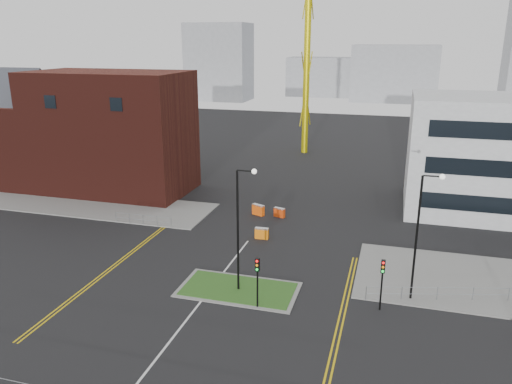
% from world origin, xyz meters
% --- Properties ---
extents(ground, '(200.00, 200.00, 0.00)m').
position_xyz_m(ground, '(0.00, 0.00, 0.00)').
color(ground, black).
rests_on(ground, ground).
extents(pavement_left, '(28.00, 8.00, 0.12)m').
position_xyz_m(pavement_left, '(-20.00, 22.00, 0.06)').
color(pavement_left, slate).
rests_on(pavement_left, ground).
extents(island_kerb, '(8.60, 4.60, 0.08)m').
position_xyz_m(island_kerb, '(2.00, 8.00, 0.04)').
color(island_kerb, slate).
rests_on(island_kerb, ground).
extents(grass_island, '(8.00, 4.00, 0.12)m').
position_xyz_m(grass_island, '(2.00, 8.00, 0.06)').
color(grass_island, '#294F1A').
rests_on(grass_island, ground).
extents(brick_building, '(24.20, 10.07, 14.24)m').
position_xyz_m(brick_building, '(-22.97, 28.00, 6.85)').
color(brick_building, '#411610').
rests_on(brick_building, ground).
extents(streetlamp_island, '(1.46, 0.36, 9.18)m').
position_xyz_m(streetlamp_island, '(2.22, 8.00, 5.41)').
color(streetlamp_island, black).
rests_on(streetlamp_island, ground).
extents(streetlamp_right_near, '(1.46, 0.36, 9.18)m').
position_xyz_m(streetlamp_right_near, '(14.22, 10.00, 5.41)').
color(streetlamp_right_near, black).
rests_on(streetlamp_right_near, ground).
extents(traffic_light_island, '(0.28, 0.33, 3.65)m').
position_xyz_m(traffic_light_island, '(4.00, 5.98, 2.57)').
color(traffic_light_island, black).
rests_on(traffic_light_island, ground).
extents(traffic_light_right, '(0.28, 0.33, 3.65)m').
position_xyz_m(traffic_light_right, '(12.00, 7.98, 2.57)').
color(traffic_light_right, black).
rests_on(traffic_light_right, ground).
extents(railing_left, '(6.05, 0.05, 1.10)m').
position_xyz_m(railing_left, '(-11.00, 18.00, 0.74)').
color(railing_left, gray).
rests_on(railing_left, ground).
extents(railing_right, '(19.05, 5.05, 1.10)m').
position_xyz_m(railing_right, '(20.50, 11.50, 0.78)').
color(railing_right, gray).
rests_on(railing_right, ground).
extents(centre_line, '(0.15, 30.00, 0.01)m').
position_xyz_m(centre_line, '(0.00, 2.00, 0.01)').
color(centre_line, silver).
rests_on(centre_line, ground).
extents(yellow_left_a, '(0.12, 24.00, 0.01)m').
position_xyz_m(yellow_left_a, '(-9.00, 10.00, 0.01)').
color(yellow_left_a, gold).
rests_on(yellow_left_a, ground).
extents(yellow_left_b, '(0.12, 24.00, 0.01)m').
position_xyz_m(yellow_left_b, '(-8.70, 10.00, 0.01)').
color(yellow_left_b, gold).
rests_on(yellow_left_b, ground).
extents(yellow_right_a, '(0.12, 20.00, 0.01)m').
position_xyz_m(yellow_right_a, '(9.50, 6.00, 0.01)').
color(yellow_right_a, gold).
rests_on(yellow_right_a, ground).
extents(yellow_right_b, '(0.12, 20.00, 0.01)m').
position_xyz_m(yellow_right_b, '(9.80, 6.00, 0.01)').
color(yellow_right_b, gold).
rests_on(yellow_right_b, ground).
extents(skyline_a, '(18.00, 12.00, 22.00)m').
position_xyz_m(skyline_a, '(-40.00, 120.00, 11.00)').
color(skyline_a, gray).
rests_on(skyline_a, ground).
extents(skyline_b, '(24.00, 12.00, 16.00)m').
position_xyz_m(skyline_b, '(10.00, 130.00, 8.00)').
color(skyline_b, gray).
rests_on(skyline_b, ground).
extents(skyline_d, '(30.00, 12.00, 12.00)m').
position_xyz_m(skyline_d, '(-8.00, 140.00, 6.00)').
color(skyline_d, gray).
rests_on(skyline_d, ground).
extents(barrier_left, '(1.41, 0.94, 1.13)m').
position_xyz_m(barrier_left, '(-1.00, 24.00, 0.61)').
color(barrier_left, '#FE590E').
rests_on(barrier_left, ground).
extents(barrier_mid, '(1.22, 0.71, 0.98)m').
position_xyz_m(barrier_mid, '(1.25, 24.00, 0.53)').
color(barrier_mid, '#DC3D0C').
rests_on(barrier_mid, ground).
extents(barrier_right, '(1.25, 0.45, 1.04)m').
position_xyz_m(barrier_right, '(1.05, 17.90, 0.56)').
color(barrier_right, orange).
rests_on(barrier_right, ground).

